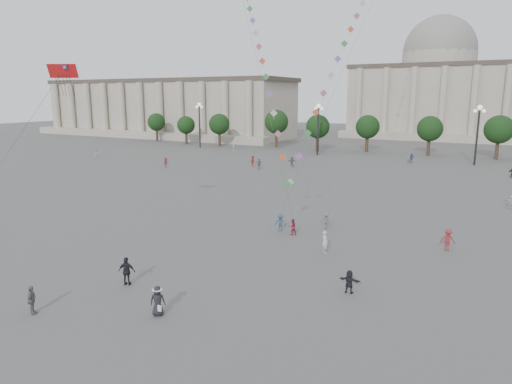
% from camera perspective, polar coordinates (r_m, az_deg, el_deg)
% --- Properties ---
extents(ground, '(360.00, 360.00, 0.00)m').
position_cam_1_polar(ground, '(30.29, -13.89, -12.27)').
color(ground, '#53514E').
rests_on(ground, ground).
extents(hall_west, '(84.00, 26.22, 17.20)m').
position_cam_1_polar(hall_west, '(147.85, -11.32, 10.24)').
color(hall_west, '#ABA08F').
rests_on(hall_west, ground).
extents(hall_central, '(48.30, 34.30, 35.50)m').
position_cam_1_polar(hall_central, '(150.63, 21.59, 11.89)').
color(hall_central, '#ABA08F').
rests_on(hall_central, ground).
extents(tree_row, '(137.12, 5.12, 8.00)m').
position_cam_1_polar(tree_row, '(100.24, 17.52, 7.49)').
color(tree_row, '#39291C').
rests_on(tree_row, ground).
extents(lamp_post_far_west, '(2.00, 0.90, 10.65)m').
position_cam_1_polar(lamp_post_far_west, '(110.68, -7.09, 9.33)').
color(lamp_post_far_west, '#262628').
rests_on(lamp_post_far_west, ground).
extents(lamp_post_mid_west, '(2.00, 0.90, 10.65)m').
position_cam_1_polar(lamp_post_mid_west, '(96.50, 7.79, 8.94)').
color(lamp_post_mid_west, '#262628').
rests_on(lamp_post_mid_west, ground).
extents(lamp_post_mid_east, '(2.00, 0.90, 10.65)m').
position_cam_1_polar(lamp_post_mid_east, '(90.41, 26.03, 7.65)').
color(lamp_post_mid_east, '#262628').
rests_on(lamp_post_mid_east, ground).
extents(person_crowd_0, '(1.18, 0.92, 1.87)m').
position_cam_1_polar(person_crowd_0, '(89.59, 18.85, 4.06)').
color(person_crowd_0, '#345576').
rests_on(person_crowd_0, ground).
extents(person_crowd_1, '(1.13, 1.03, 1.89)m').
position_cam_1_polar(person_crowd_1, '(95.57, -19.33, 4.49)').
color(person_crowd_1, beige).
rests_on(person_crowd_1, ground).
extents(person_crowd_2, '(0.83, 1.23, 1.76)m').
position_cam_1_polar(person_crowd_2, '(80.98, -11.21, 3.66)').
color(person_crowd_2, maroon).
rests_on(person_crowd_2, ground).
extents(person_crowd_3, '(1.40, 0.46, 1.50)m').
position_cam_1_polar(person_crowd_3, '(29.90, 11.58, -10.91)').
color(person_crowd_3, '#222227').
rests_on(person_crowd_3, ground).
extents(person_crowd_4, '(1.15, 1.62, 1.69)m').
position_cam_1_polar(person_crowd_4, '(87.19, 18.55, 3.82)').
color(person_crowd_4, '#B3B2AE').
rests_on(person_crowd_4, ground).
extents(person_crowd_6, '(1.05, 0.67, 1.55)m').
position_cam_1_polar(person_crowd_6, '(43.21, 8.75, -3.59)').
color(person_crowd_6, '#5C5C60').
rests_on(person_crowd_6, ground).
extents(person_crowd_7, '(1.40, 0.49, 1.50)m').
position_cam_1_polar(person_crowd_7, '(57.74, 29.26, -1.08)').
color(person_crowd_7, silver).
rests_on(person_crowd_7, ground).
extents(person_crowd_8, '(1.30, 0.96, 1.80)m').
position_cam_1_polar(person_crowd_8, '(39.91, 22.84, -5.53)').
color(person_crowd_8, maroon).
rests_on(person_crowd_8, ground).
extents(person_crowd_10, '(0.40, 0.60, 1.64)m').
position_cam_1_polar(person_crowd_10, '(103.68, -2.80, 5.61)').
color(person_crowd_10, '#B5B5B1').
rests_on(person_crowd_10, ground).
extents(person_crowd_12, '(1.80, 0.74, 1.88)m').
position_cam_1_polar(person_crowd_12, '(80.09, 4.52, 3.80)').
color(person_crowd_12, slate).
rests_on(person_crowd_12, ground).
extents(person_crowd_13, '(0.80, 0.76, 1.84)m').
position_cam_1_polar(person_crowd_13, '(36.64, 8.59, -6.19)').
color(person_crowd_13, beige).
rests_on(person_crowd_13, ground).
extents(person_crowd_16, '(1.12, 0.58, 1.83)m').
position_cam_1_polar(person_crowd_16, '(77.50, 0.37, 3.55)').
color(person_crowd_16, slate).
rests_on(person_crowd_16, ground).
extents(person_crowd_17, '(0.90, 1.34, 1.94)m').
position_cam_1_polar(person_crowd_17, '(80.57, -0.39, 3.91)').
color(person_crowd_17, maroon).
rests_on(person_crowd_17, ground).
extents(tourist_3, '(0.88, 1.05, 1.69)m').
position_cam_1_polar(tourist_3, '(29.58, -26.23, -12.02)').
color(tourist_3, slate).
rests_on(tourist_3, ground).
extents(tourist_4, '(1.22, 0.84, 1.92)m').
position_cam_1_polar(tourist_4, '(31.52, -15.84, -9.51)').
color(tourist_4, black).
rests_on(tourist_4, ground).
extents(kite_flyer_0, '(0.90, 0.90, 1.48)m').
position_cam_1_polar(kite_flyer_0, '(41.08, 4.58, -4.36)').
color(kite_flyer_0, maroon).
rests_on(kite_flyer_0, ground).
extents(kite_flyer_1, '(1.18, 0.86, 1.64)m').
position_cam_1_polar(kite_flyer_1, '(42.02, 3.06, -3.84)').
color(kite_flyer_1, navy).
rests_on(kite_flyer_1, ground).
extents(hat_person, '(1.02, 0.90, 1.75)m').
position_cam_1_polar(hat_person, '(27.06, -12.19, -13.11)').
color(hat_person, black).
rests_on(hat_person, ground).
extents(dragon_kite, '(6.76, 2.01, 17.03)m').
position_cam_1_polar(dragon_kite, '(38.88, -23.02, 12.59)').
color(dragon_kite, red).
rests_on(dragon_kite, ground).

